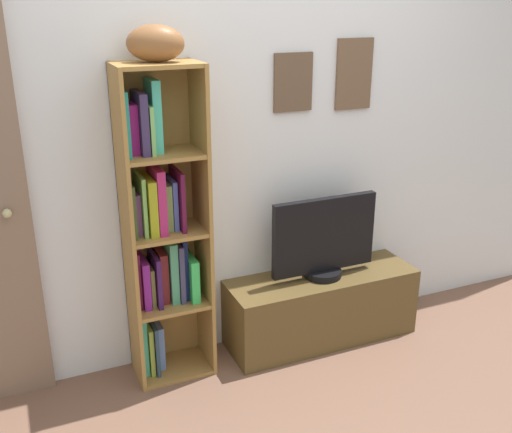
{
  "coord_description": "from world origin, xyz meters",
  "views": [
    {
      "loc": [
        -1.2,
        -1.79,
        1.95
      ],
      "look_at": [
        -0.06,
        0.85,
        0.88
      ],
      "focal_mm": 41.54,
      "sensor_mm": 36.0,
      "label": 1
    }
  ],
  "objects_px": {
    "bookshelf": "(159,232)",
    "football": "(155,43)",
    "television": "(324,239)",
    "tv_stand": "(321,307)"
  },
  "relations": [
    {
      "from": "bookshelf",
      "to": "football",
      "type": "bearing_deg",
      "value": -48.11
    },
    {
      "from": "football",
      "to": "television",
      "type": "relative_size",
      "value": 0.42
    },
    {
      "from": "football",
      "to": "television",
      "type": "bearing_deg",
      "value": -2.49
    },
    {
      "from": "television",
      "to": "tv_stand",
      "type": "bearing_deg",
      "value": -90.0
    },
    {
      "from": "bookshelf",
      "to": "football",
      "type": "relative_size",
      "value": 6.24
    },
    {
      "from": "bookshelf",
      "to": "football",
      "type": "distance_m",
      "value": 0.93
    },
    {
      "from": "bookshelf",
      "to": "football",
      "type": "xyz_separation_m",
      "value": [
        0.03,
        -0.03,
        0.93
      ]
    },
    {
      "from": "football",
      "to": "tv_stand",
      "type": "xyz_separation_m",
      "value": [
        0.91,
        -0.04,
        -1.54
      ]
    },
    {
      "from": "bookshelf",
      "to": "tv_stand",
      "type": "height_order",
      "value": "bookshelf"
    },
    {
      "from": "football",
      "to": "television",
      "type": "distance_m",
      "value": 1.43
    }
  ]
}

